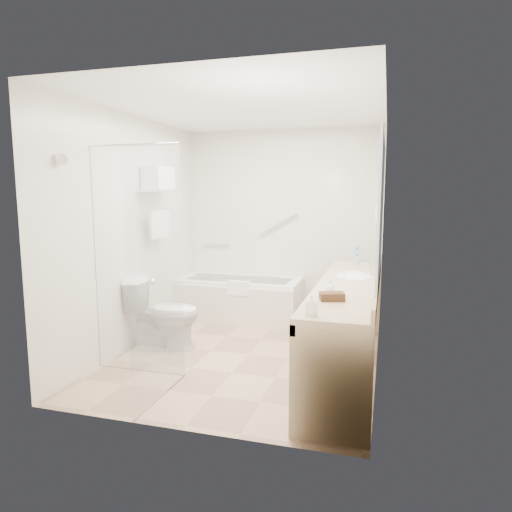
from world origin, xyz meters
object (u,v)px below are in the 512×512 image
(bathtub, at_px, (239,299))
(vanity_counter, at_px, (348,305))
(toilet, at_px, (164,313))
(water_bottle_left, at_px, (357,256))
(amenity_basket, at_px, (332,296))

(bathtub, distance_m, vanity_counter, 2.09)
(bathtub, xyz_separation_m, toilet, (-0.45, -1.27, 0.10))
(toilet, distance_m, water_bottle_left, 2.30)
(amenity_basket, bearing_deg, water_bottle_left, 88.09)
(vanity_counter, distance_m, toilet, 2.00)
(bathtub, bearing_deg, water_bottle_left, -8.31)
(vanity_counter, xyz_separation_m, amenity_basket, (-0.07, -0.74, 0.24))
(toilet, distance_m, amenity_basket, 2.15)
(bathtub, height_order, toilet, toilet)
(vanity_counter, bearing_deg, toilet, 176.57)
(water_bottle_left, bearing_deg, toilet, -151.97)
(vanity_counter, relative_size, water_bottle_left, 13.17)
(toilet, xyz_separation_m, amenity_basket, (1.91, -0.86, 0.50))
(vanity_counter, xyz_separation_m, toilet, (-1.97, 0.12, -0.26))
(vanity_counter, bearing_deg, water_bottle_left, 90.19)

